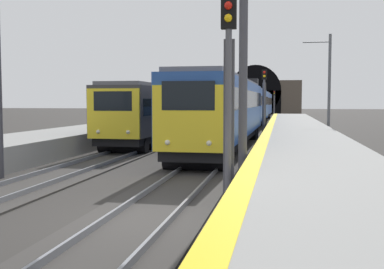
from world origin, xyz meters
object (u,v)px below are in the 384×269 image
(train_adjacent_platform, at_px, (205,107))
(train_main_approaching, at_px, (249,106))
(railway_signal_near, at_px, (229,88))
(catenary_mast_near, at_px, (329,84))
(railway_signal_mid, at_px, (264,98))
(railway_signal_far, at_px, (274,101))
(overhead_signal_gantry, at_px, (113,11))

(train_adjacent_platform, bearing_deg, train_main_approaching, 57.16)
(railway_signal_near, xyz_separation_m, catenary_mast_near, (26.06, -4.85, 0.93))
(train_adjacent_platform, xyz_separation_m, railway_signal_mid, (-13.66, -6.70, 0.88))
(railway_signal_far, distance_m, catenary_mast_near, 50.64)
(train_main_approaching, bearing_deg, railway_signal_far, 178.57)
(railway_signal_near, bearing_deg, railway_signal_mid, -180.00)
(train_main_approaching, xyz_separation_m, railway_signal_far, (41.10, -1.81, 0.44))
(catenary_mast_near, bearing_deg, train_main_approaching, 35.63)
(train_adjacent_platform, relative_size, railway_signal_near, 10.69)
(railway_signal_mid, relative_size, overhead_signal_gantry, 0.57)
(railway_signal_far, xyz_separation_m, catenary_mast_near, (-50.39, -4.85, 1.28))
(train_main_approaching, xyz_separation_m, railway_signal_near, (-35.34, -1.81, 0.79))
(railway_signal_mid, bearing_deg, railway_signal_near, 0.00)
(railway_signal_mid, xyz_separation_m, catenary_mast_near, (1.12, -4.85, 1.02))
(overhead_signal_gantry, height_order, catenary_mast_near, catenary_mast_near)
(train_main_approaching, height_order, train_adjacent_platform, train_main_approaching)
(overhead_signal_gantry, xyz_separation_m, catenary_mast_near, (22.57, -9.10, -1.75))
(train_adjacent_platform, bearing_deg, railway_signal_far, 170.70)
(overhead_signal_gantry, bearing_deg, railway_signal_far, -3.34)
(railway_signal_mid, xyz_separation_m, railway_signal_far, (51.51, -0.00, -0.26))
(train_main_approaching, height_order, railway_signal_mid, railway_signal_mid)
(railway_signal_near, xyz_separation_m, railway_signal_far, (76.44, 0.00, -0.35))
(train_main_approaching, distance_m, catenary_mast_near, 11.55)
(railway_signal_mid, distance_m, railway_signal_far, 51.51)
(train_main_approaching, relative_size, catenary_mast_near, 7.75)
(train_main_approaching, xyz_separation_m, overhead_signal_gantry, (-31.86, 2.45, 3.47))
(railway_signal_mid, height_order, railway_signal_far, railway_signal_mid)
(train_adjacent_platform, distance_m, railway_signal_near, 39.18)
(railway_signal_far, relative_size, catenary_mast_near, 0.59)
(train_adjacent_platform, distance_m, overhead_signal_gantry, 35.39)
(train_main_approaching, height_order, railway_signal_near, railway_signal_near)
(train_adjacent_platform, bearing_deg, railway_signal_mid, 26.90)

